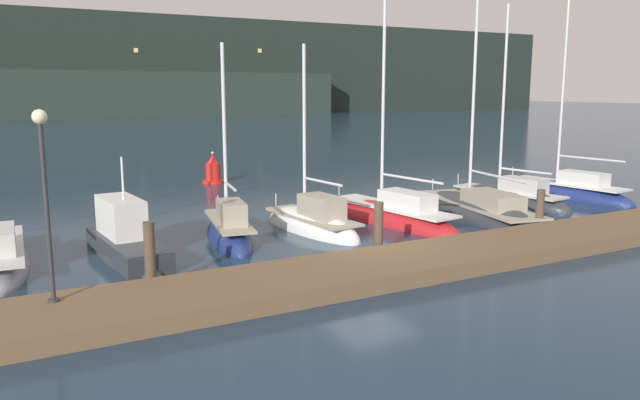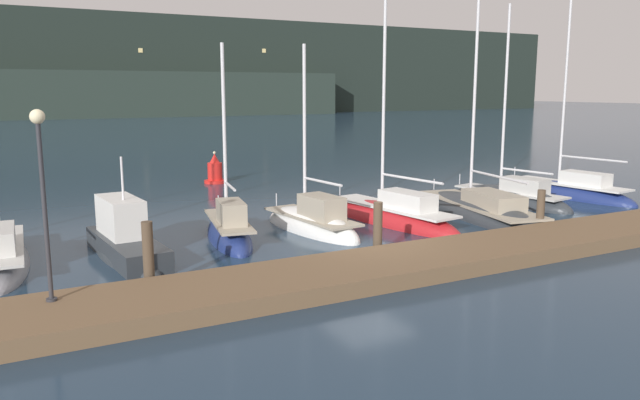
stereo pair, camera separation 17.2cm
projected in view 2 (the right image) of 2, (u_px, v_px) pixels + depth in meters
name	position (u px, v px, depth m)	size (l,w,h in m)	color
ground_plane	(369.00, 253.00, 19.64)	(400.00, 400.00, 0.00)	#1E3347
dock	(409.00, 263.00, 17.74)	(35.14, 2.80, 0.45)	brown
mooring_pile_1	(148.00, 257.00, 15.83)	(0.28, 0.28, 1.82)	#4C3D2D
mooring_pile_2	(378.00, 230.00, 19.06)	(0.28, 0.28, 1.73)	#4C3D2D
mooring_pile_3	(540.00, 212.00, 22.30)	(0.28, 0.28, 1.57)	#4C3D2D
motorboat_berth_3	(126.00, 247.00, 19.15)	(1.88, 5.28, 3.58)	#2D3338
sailboat_berth_4	(229.00, 236.00, 21.35)	(2.23, 5.19, 7.35)	navy
sailboat_berth_5	(312.00, 227.00, 22.79)	(2.18, 5.65, 7.49)	white
sailboat_berth_6	(392.00, 220.00, 24.05)	(2.58, 7.23, 11.57)	red
sailboat_berth_7	(479.00, 214.00, 25.30)	(3.69, 8.70, 12.75)	#2D3338
sailboat_berth_8	(510.00, 201.00, 28.07)	(2.64, 6.40, 9.56)	#2D3338
sailboat_berth_9	(569.00, 194.00, 29.85)	(2.48, 6.98, 10.19)	navy
channel_buoy	(215.00, 172.00, 34.28)	(1.21, 1.21, 1.75)	red
dock_lamppost	(42.00, 176.00, 13.41)	(0.32, 0.32, 4.24)	#2D2D33
hillside_backdrop	(29.00, 68.00, 114.63)	(240.00, 23.00, 19.23)	#1E2823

